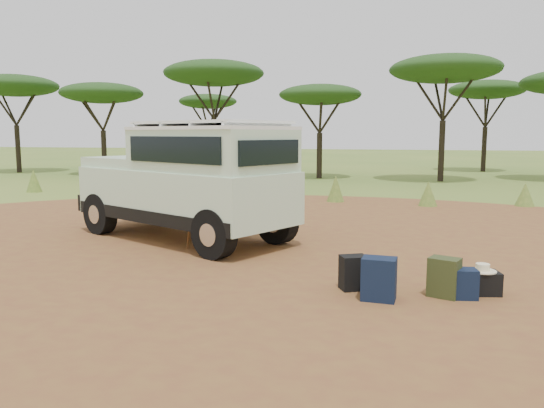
% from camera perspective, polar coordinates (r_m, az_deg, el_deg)
% --- Properties ---
extents(ground, '(140.00, 140.00, 0.00)m').
position_cam_1_polar(ground, '(9.60, 0.39, -6.28)').
color(ground, '#4F7529').
rests_on(ground, ground).
extents(dirt_clearing, '(23.00, 23.00, 0.01)m').
position_cam_1_polar(dirt_clearing, '(9.60, 0.39, -6.26)').
color(dirt_clearing, brown).
rests_on(dirt_clearing, ground).
extents(grass_fringe, '(36.60, 1.60, 0.90)m').
position_cam_1_polar(grass_fringe, '(17.95, 7.17, 1.46)').
color(grass_fringe, '#4F7529').
rests_on(grass_fringe, ground).
extents(acacia_treeline, '(46.70, 13.20, 6.26)m').
position_cam_1_polar(acacia_treeline, '(29.02, 11.22, 12.52)').
color(acacia_treeline, black).
rests_on(acacia_treeline, ground).
extents(safari_vehicle, '(5.55, 4.17, 2.55)m').
position_cam_1_polar(safari_vehicle, '(11.57, -8.93, 2.19)').
color(safari_vehicle, silver).
rests_on(safari_vehicle, ground).
extents(walking_staff, '(0.35, 0.29, 1.57)m').
position_cam_1_polar(walking_staff, '(10.50, -8.70, -0.79)').
color(walking_staff, brown).
rests_on(walking_staff, ground).
extents(backpack_black, '(0.46, 0.42, 0.52)m').
position_cam_1_polar(backpack_black, '(7.98, 8.75, -7.33)').
color(backpack_black, black).
rests_on(backpack_black, ground).
extents(backpack_navy, '(0.49, 0.36, 0.60)m').
position_cam_1_polar(backpack_navy, '(7.54, 11.43, -7.93)').
color(backpack_navy, '#111E36').
rests_on(backpack_navy, ground).
extents(backpack_olive, '(0.49, 0.42, 0.57)m').
position_cam_1_polar(backpack_olive, '(7.92, 18.02, -7.53)').
color(backpack_olive, '#3D441F').
rests_on(backpack_olive, ground).
extents(duffel_navy, '(0.42, 0.34, 0.43)m').
position_cam_1_polar(duffel_navy, '(7.96, 19.82, -8.08)').
color(duffel_navy, '#111E36').
rests_on(duffel_navy, ground).
extents(hard_case, '(0.54, 0.43, 0.34)m').
position_cam_1_polar(hard_case, '(8.27, 21.64, -7.90)').
color(hard_case, black).
rests_on(hard_case, ground).
extents(stuff_sack, '(0.32, 0.32, 0.28)m').
position_cam_1_polar(stuff_sack, '(7.78, 11.23, -8.69)').
color(stuff_sack, black).
rests_on(stuff_sack, ground).
extents(safari_hat, '(0.39, 0.39, 0.11)m').
position_cam_1_polar(safari_hat, '(8.21, 21.71, -6.47)').
color(safari_hat, beige).
rests_on(safari_hat, hard_case).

